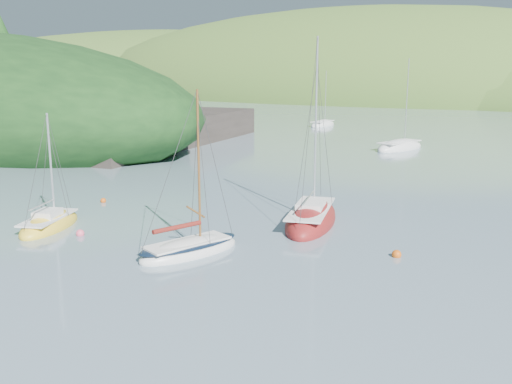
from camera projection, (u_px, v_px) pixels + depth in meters
The scene contains 7 objects.
ground at pixel (130, 269), 26.85m from camera, with size 700.00×700.00×0.00m, color slate.
daysailer_white at pixel (189, 250), 29.06m from camera, with size 3.66×6.13×8.87m.
sloop_red at pixel (311, 220), 34.73m from camera, with size 5.20×8.63×12.07m.
sailboat_yellow at pixel (50, 225), 33.76m from camera, with size 4.23×5.97×7.37m.
distant_sloop_a at pixel (400, 148), 66.21m from camera, with size 4.63×8.32×11.25m.
distant_sloop_c at pixel (323, 125), 92.93m from camera, with size 2.44×6.78×9.65m.
mooring_buoys at pixel (200, 232), 32.51m from camera, with size 21.86×6.80×0.48m.
Camera 1 is at (18.84, -18.13, 9.28)m, focal length 40.00 mm.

